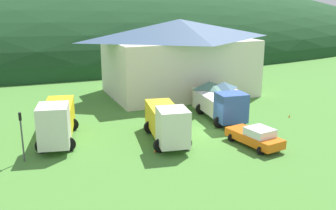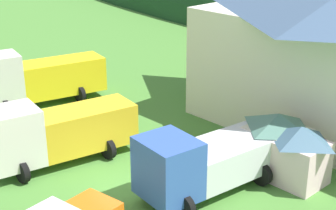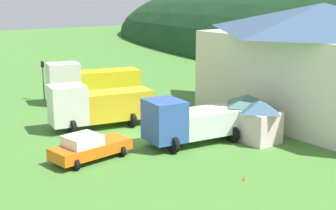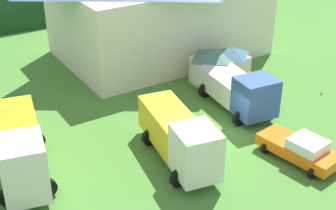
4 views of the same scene
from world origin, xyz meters
name	(u,v)px [view 1 (image 1 of 4)]	position (x,y,z in m)	size (l,w,h in m)	color
ground_plane	(206,132)	(0.00, 0.00, 0.00)	(200.00, 200.00, 0.00)	#477F33
forested_hill_backdrop	(84,53)	(0.00, 56.42, 0.00)	(170.31, 60.00, 31.45)	#193D1E
depot_building	(179,56)	(3.81, 14.44, 4.71)	(18.27, 12.07, 9.14)	silver
play_shed_cream	(209,95)	(3.86, 6.69, 1.54)	(2.97, 2.65, 2.99)	beige
play_shed_pink	(223,95)	(5.38, 6.31, 1.49)	(2.58, 2.34, 2.90)	beige
flatbed_truck_yellow	(57,120)	(-12.50, 2.61, 1.88)	(4.13, 8.65, 3.73)	silver
heavy_rig_striped	(167,121)	(-4.21, -0.94, 1.76)	(3.82, 7.89, 3.41)	silver
box_truck_blue	(221,105)	(2.95, 2.56, 1.57)	(3.87, 7.91, 3.20)	#3356AD
service_pickup_orange	(255,137)	(1.92, -4.65, 0.83)	(2.90, 5.20, 1.66)	orange
traffic_light_west	(21,131)	(-15.36, -0.64, 2.29)	(0.20, 0.32, 3.69)	#4C4C51
traffic_cone_near_pickup	(289,117)	(9.76, 0.68, 0.00)	(0.36, 0.36, 0.57)	orange
traffic_cone_mid_row	(155,152)	(-5.94, -2.75, 0.00)	(0.36, 0.36, 0.53)	orange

